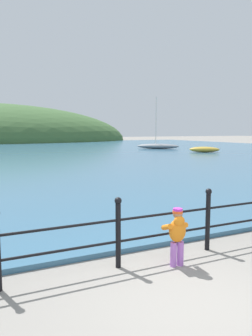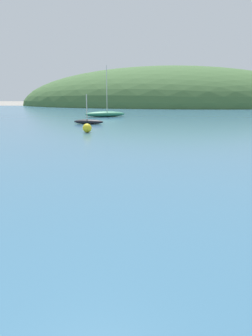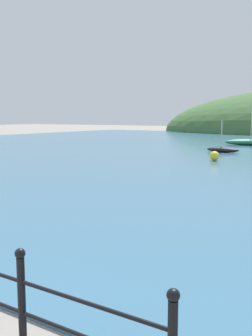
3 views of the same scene
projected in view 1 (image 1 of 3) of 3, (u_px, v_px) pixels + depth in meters
ground_plane at (198, 302)px, 4.41m from camera, size 200.00×200.00×0.00m
iron_railing at (118, 230)px, 5.47m from camera, size 7.68×0.12×1.21m
child_in_coat at (177, 232)px, 5.54m from camera, size 0.42×0.41×1.00m
boat_far_left at (204, 149)px, 32.99m from camera, size 3.06×2.57×0.55m
boat_green_fishing at (158, 146)px, 39.22m from camera, size 4.73×4.17×6.16m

